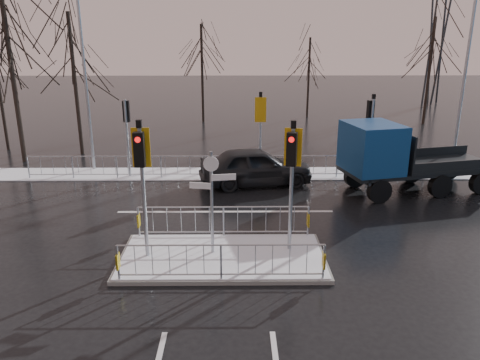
{
  "coord_description": "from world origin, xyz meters",
  "views": [
    {
      "loc": [
        0.39,
        -12.4,
        6.4
      ],
      "look_at": [
        0.53,
        2.04,
        1.8
      ],
      "focal_mm": 35.0,
      "sensor_mm": 36.0,
      "label": 1
    }
  ],
  "objects_px": {
    "car_far_lane": "(256,166)",
    "traffic_island": "(222,247)",
    "street_lamp_right": "(466,79)",
    "street_lamp_left": "(87,75)",
    "flatbed_truck": "(391,156)"
  },
  "relations": [
    {
      "from": "flatbed_truck",
      "to": "street_lamp_left",
      "type": "relative_size",
      "value": 0.82
    },
    {
      "from": "traffic_island",
      "to": "flatbed_truck",
      "type": "distance_m",
      "value": 9.03
    },
    {
      "from": "flatbed_truck",
      "to": "street_lamp_right",
      "type": "distance_m",
      "value": 5.43
    },
    {
      "from": "car_far_lane",
      "to": "street_lamp_right",
      "type": "bearing_deg",
      "value": -91.2
    },
    {
      "from": "car_far_lane",
      "to": "street_lamp_right",
      "type": "distance_m",
      "value": 10.08
    },
    {
      "from": "car_far_lane",
      "to": "traffic_island",
      "type": "bearing_deg",
      "value": 159.67
    },
    {
      "from": "car_far_lane",
      "to": "flatbed_truck",
      "type": "height_order",
      "value": "flatbed_truck"
    },
    {
      "from": "flatbed_truck",
      "to": "street_lamp_left",
      "type": "distance_m",
      "value": 13.94
    },
    {
      "from": "traffic_island",
      "to": "car_far_lane",
      "type": "bearing_deg",
      "value": 79.77
    },
    {
      "from": "traffic_island",
      "to": "flatbed_truck",
      "type": "xyz_separation_m",
      "value": [
        6.73,
        5.9,
        1.17
      ]
    },
    {
      "from": "traffic_island",
      "to": "car_far_lane",
      "type": "relative_size",
      "value": 1.24
    },
    {
      "from": "traffic_island",
      "to": "street_lamp_right",
      "type": "height_order",
      "value": "street_lamp_right"
    },
    {
      "from": "car_far_lane",
      "to": "flatbed_truck",
      "type": "relative_size",
      "value": 0.72
    },
    {
      "from": "street_lamp_right",
      "to": "street_lamp_left",
      "type": "height_order",
      "value": "street_lamp_left"
    },
    {
      "from": "traffic_island",
      "to": "street_lamp_right",
      "type": "distance_m",
      "value": 14.14
    }
  ]
}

